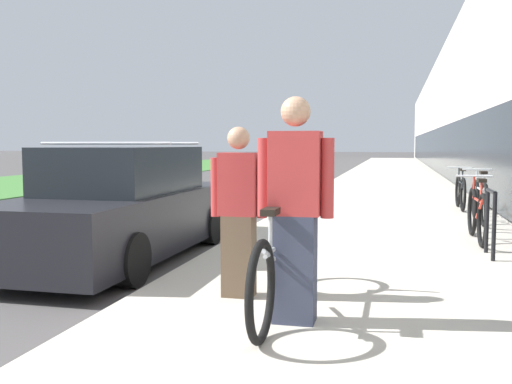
% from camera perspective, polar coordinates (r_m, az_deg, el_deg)
% --- Properties ---
extents(sidewalk_slab, '(4.38, 70.00, 0.14)m').
position_cam_1_polar(sidewalk_slab, '(24.16, 13.25, 1.18)').
color(sidewalk_slab, '#BCB5A5').
rests_on(sidewalk_slab, ground).
extents(lawn_strip, '(7.34, 70.00, 0.03)m').
position_cam_1_polar(lawn_strip, '(31.57, -13.13, 1.90)').
color(lawn_strip, '#3D7533').
rests_on(lawn_strip, ground).
extents(tandem_bicycle, '(0.52, 2.44, 0.94)m').
position_cam_1_polar(tandem_bicycle, '(4.86, 2.80, -7.20)').
color(tandem_bicycle, black).
rests_on(tandem_bicycle, sidewalk_slab).
extents(person_rider, '(0.60, 0.24, 1.77)m').
position_cam_1_polar(person_rider, '(4.46, 3.93, -1.83)').
color(person_rider, '#33384C').
rests_on(person_rider, sidewalk_slab).
extents(person_bystander, '(0.53, 0.21, 1.56)m').
position_cam_1_polar(person_bystander, '(5.23, -1.74, -2.00)').
color(person_bystander, brown).
rests_on(person_bystander, sidewalk_slab).
extents(bike_rack_hoop, '(0.05, 0.60, 0.84)m').
position_cam_1_polar(bike_rack_hoop, '(7.67, 22.42, -2.23)').
color(bike_rack_hoop, black).
rests_on(bike_rack_hoop, sidewalk_slab).
extents(cruiser_bike_nearest, '(0.52, 1.81, 0.94)m').
position_cam_1_polar(cruiser_bike_nearest, '(8.84, 21.24, -2.09)').
color(cruiser_bike_nearest, black).
rests_on(cruiser_bike_nearest, sidewalk_slab).
extents(cruiser_bike_middle, '(0.52, 1.88, 0.95)m').
position_cam_1_polar(cruiser_bike_middle, '(10.95, 21.46, -0.80)').
color(cruiser_bike_middle, black).
rests_on(cruiser_bike_middle, sidewalk_slab).
extents(cruiser_bike_farthest, '(0.52, 1.70, 0.90)m').
position_cam_1_polar(cruiser_bike_farthest, '(13.07, 19.77, 0.03)').
color(cruiser_bike_farthest, black).
rests_on(cruiser_bike_farthest, sidewalk_slab).
extents(parked_sedan_curbside, '(1.78, 4.56, 1.58)m').
position_cam_1_polar(parked_sedan_curbside, '(7.85, -13.05, -1.62)').
color(parked_sedan_curbside, black).
rests_on(parked_sedan_curbside, ground).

